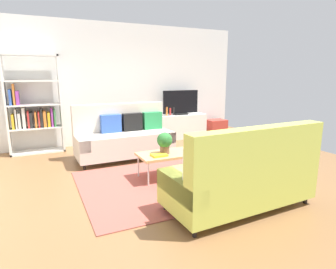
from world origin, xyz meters
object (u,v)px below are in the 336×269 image
Objects in this scene: potted_plant at (165,142)px; vase_0 at (159,113)px; couch_beige at (124,136)px; bottle_2 at (174,111)px; tv at (181,103)px; couch_green at (242,176)px; table_book_0 at (159,155)px; storage_trunk at (216,127)px; tv_console at (180,126)px; bottle_0 at (167,111)px; bookshelf at (33,109)px; coffee_table at (171,154)px; bottle_1 at (170,112)px.

potted_plant is 2.85m from vase_0.
bottle_2 is (1.68, 1.14, 0.29)m from couch_beige.
couch_green is at bearing -106.95° from tv.
table_book_0 is 1.15× the size of bottle_2.
bottle_2 is (-1.32, 0.06, 0.52)m from storage_trunk.
couch_green is at bearing -120.59° from storage_trunk.
bottle_0 is at bearing -174.48° from tv_console.
couch_green is at bearing -98.93° from vase_0.
potted_plant is at bearing -115.36° from bottle_0.
bookshelf is 2.96m from vase_0.
storage_trunk is at bearing -2.27° from bottle_0.
tv is 1.92× the size of storage_trunk.
tv_console is 3.08m from potted_plant.
couch_green is 5.55× the size of potted_plant.
bottle_2 is (0.36, -0.09, 0.04)m from vase_0.
table_book_0 is at bearing 110.15° from couch_green.
couch_beige is at bearing 100.97° from couch_green.
couch_beige reaches higher than storage_trunk.
vase_0 is at bearing 174.90° from storage_trunk.
storage_trunk is (2.32, 3.92, -0.23)m from couch_green.
storage_trunk is 1.76m from vase_0.
bookshelf is 3.13m from bottle_0.
couch_green is 1.45m from coffee_table.
couch_beige is 2.09m from bookshelf.
couch_green is at bearing -102.80° from bottle_1.
couch_green is at bearing -104.16° from bottle_2.
coffee_table is 1.10× the size of tv.
tv_console is at bearing -0.32° from bookshelf.
tv_console is 3.23m from table_book_0.
table_book_0 is at bearing 93.49° from couch_beige.
tv is at bearing 5.31° from bottle_2.
coffee_table is at bearing -116.74° from bottle_2.
coffee_table is 3.62m from storage_trunk.
table_book_0 is at bearing -123.23° from tv_console.
potted_plant is at bearing -137.52° from storage_trunk.
bookshelf is at bearing 117.37° from couch_green.
couch_beige is 2.05m from bottle_2.
potted_plant is 2.67× the size of vase_0.
couch_green is (0.67, -2.85, -0.01)m from couch_beige.
couch_green reaches higher than vase_0.
potted_plant is (-1.63, -2.58, -0.33)m from tv.
bookshelf is (-2.31, 4.04, 0.53)m from couch_green.
couch_beige is 1.37× the size of tv_console.
vase_0 is 0.62× the size of bottle_2.
potted_plant is at bearing -117.15° from bottle_1.
coffee_table is (0.39, -1.42, -0.06)m from couch_beige.
bookshelf is 3.32m from bottle_2.
couch_green is at bearing -67.48° from table_book_0.
storage_trunk is (2.99, 1.08, -0.23)m from couch_beige.
bottle_1 is at bearing 62.85° from potted_plant.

